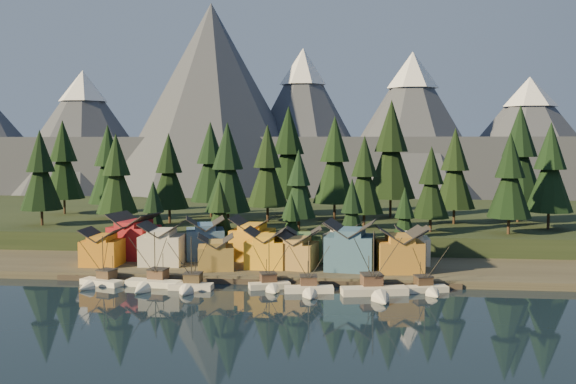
# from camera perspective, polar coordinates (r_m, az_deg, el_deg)

# --- Properties ---
(ground) EXTENTS (500.00, 500.00, 0.00)m
(ground) POSITION_cam_1_polar(r_m,az_deg,el_deg) (112.72, -4.29, -9.84)
(ground) COLOR black
(ground) RESTS_ON ground
(shore_strip) EXTENTS (400.00, 50.00, 1.50)m
(shore_strip) POSITION_cam_1_polar(r_m,az_deg,el_deg) (151.20, -1.59, -5.85)
(shore_strip) COLOR #383328
(shore_strip) RESTS_ON ground
(hillside) EXTENTS (420.00, 100.00, 6.00)m
(hillside) POSITION_cam_1_polar(r_m,az_deg,el_deg) (199.98, 0.29, -2.66)
(hillside) COLOR black
(hillside) RESTS_ON ground
(dock) EXTENTS (80.00, 4.00, 1.00)m
(dock) POSITION_cam_1_polar(r_m,az_deg,el_deg) (128.44, -2.97, -7.82)
(dock) COLOR #40372D
(dock) RESTS_ON ground
(mountain_ridge) EXTENTS (560.00, 190.00, 90.00)m
(mountain_ridge) POSITION_cam_1_polar(r_m,az_deg,el_deg) (321.93, 1.71, 4.16)
(mountain_ridge) COLOR #4A4D5F
(mountain_ridge) RESTS_ON ground
(boat_0) EXTENTS (9.26, 9.75, 10.61)m
(boat_0) POSITION_cam_1_polar(r_m,az_deg,el_deg) (130.35, -16.54, -7.13)
(boat_0) COLOR white
(boat_0) RESTS_ON ground
(boat_1) EXTENTS (11.39, 12.13, 11.69)m
(boat_1) POSITION_cam_1_polar(r_m,az_deg,el_deg) (126.34, -12.12, -7.38)
(boat_1) COLOR white
(boat_1) RESTS_ON ground
(boat_2) EXTENTS (8.45, 9.19, 11.07)m
(boat_2) POSITION_cam_1_polar(r_m,az_deg,el_deg) (122.60, -8.75, -7.64)
(boat_2) COLOR beige
(boat_2) RESTS_ON ground
(boat_3) EXTENTS (8.48, 9.02, 10.38)m
(boat_3) POSITION_cam_1_polar(r_m,az_deg,el_deg) (122.29, -1.58, -7.69)
(boat_3) COLOR beige
(boat_3) RESTS_ON ground
(boat_4) EXTENTS (9.60, 10.25, 10.73)m
(boat_4) POSITION_cam_1_polar(r_m,az_deg,el_deg) (118.98, 1.90, -8.06)
(boat_4) COLOR silver
(boat_4) RESTS_ON ground
(boat_5) EXTENTS (12.85, 13.59, 12.89)m
(boat_5) POSITION_cam_1_polar(r_m,az_deg,el_deg) (117.96, 7.84, -8.07)
(boat_5) COLOR beige
(boat_5) RESTS_ON ground
(boat_6) EXTENTS (8.60, 9.12, 10.37)m
(boat_6) POSITION_cam_1_polar(r_m,az_deg,el_deg) (122.33, 12.35, -7.80)
(boat_6) COLOR beige
(boat_6) RESTS_ON ground
(house_front_0) EXTENTS (7.87, 7.43, 7.86)m
(house_front_0) POSITION_cam_1_polar(r_m,az_deg,el_deg) (143.23, -16.19, -4.63)
(house_front_0) COLOR orange
(house_front_0) RESTS_ON shore_strip
(house_front_1) EXTENTS (9.25, 8.92, 9.08)m
(house_front_1) POSITION_cam_1_polar(r_m,az_deg,el_deg) (140.94, -11.12, -4.41)
(house_front_1) COLOR beige
(house_front_1) RESTS_ON shore_strip
(house_front_2) EXTENTS (8.63, 8.67, 7.09)m
(house_front_2) POSITION_cam_1_polar(r_m,az_deg,el_deg) (134.24, -6.44, -5.26)
(house_front_2) COLOR olive
(house_front_2) RESTS_ON shore_strip
(house_front_3) EXTENTS (8.32, 7.94, 8.29)m
(house_front_3) POSITION_cam_1_polar(r_m,az_deg,el_deg) (135.18, -1.98, -4.89)
(house_front_3) COLOR gold
(house_front_3) RESTS_ON shore_strip
(house_front_4) EXTENTS (8.83, 9.30, 7.65)m
(house_front_4) POSITION_cam_1_polar(r_m,az_deg,el_deg) (134.45, 0.85, -5.09)
(house_front_4) COLOR #A67B3A
(house_front_4) RESTS_ON shore_strip
(house_front_5) EXTENTS (10.79, 10.04, 10.19)m
(house_front_5) POSITION_cam_1_polar(r_m,az_deg,el_deg) (133.07, 5.56, -4.62)
(house_front_5) COLOR #345A7B
(house_front_5) RESTS_ON shore_strip
(house_front_6) EXTENTS (9.87, 9.43, 9.03)m
(house_front_6) POSITION_cam_1_polar(r_m,az_deg,el_deg) (132.72, 9.90, -4.96)
(house_front_6) COLOR #AB762C
(house_front_6) RESTS_ON shore_strip
(house_back_0) EXTENTS (11.15, 10.87, 10.24)m
(house_back_0) POSITION_cam_1_polar(r_m,az_deg,el_deg) (149.66, -13.52, -3.70)
(house_back_0) COLOR maroon
(house_back_0) RESTS_ON shore_strip
(house_back_1) EXTENTS (10.21, 10.28, 9.37)m
(house_back_1) POSITION_cam_1_polar(r_m,az_deg,el_deg) (146.19, -7.38, -3.99)
(house_back_1) COLOR #3C608F
(house_back_1) RESTS_ON shore_strip
(house_back_2) EXTENTS (9.79, 9.13, 9.59)m
(house_back_2) POSITION_cam_1_polar(r_m,az_deg,el_deg) (144.15, -3.18, -4.03)
(house_back_2) COLOR orange
(house_back_2) RESTS_ON shore_strip
(house_back_3) EXTENTS (8.19, 7.45, 7.65)m
(house_back_3) POSITION_cam_1_polar(r_m,az_deg,el_deg) (141.02, 1.43, -4.64)
(house_back_3) COLOR #4C733E
(house_back_3) RESTS_ON shore_strip
(house_back_4) EXTENTS (9.60, 9.37, 8.71)m
(house_back_4) POSITION_cam_1_polar(r_m,az_deg,el_deg) (142.66, 5.00, -4.32)
(house_back_4) COLOR silver
(house_back_4) RESTS_ON shore_strip
(house_back_5) EXTENTS (7.27, 7.35, 8.01)m
(house_back_5) POSITION_cam_1_polar(r_m,az_deg,el_deg) (141.56, 10.96, -4.61)
(house_back_5) COLOR silver
(house_back_5) RESTS_ON shore_strip
(tree_hill_0) EXTENTS (10.77, 10.77, 25.10)m
(tree_hill_0) POSITION_cam_1_polar(r_m,az_deg,el_deg) (179.28, -21.13, 1.58)
(tree_hill_0) COLOR #332319
(tree_hill_0) RESTS_ON hillside
(tree_hill_1) EXTENTS (11.50, 11.50, 26.80)m
(tree_hill_1) POSITION_cam_1_polar(r_m,az_deg,el_deg) (188.87, -15.68, 2.13)
(tree_hill_1) COLOR #332319
(tree_hill_1) RESTS_ON hillside
(tree_hill_2) EXTENTS (10.30, 10.30, 23.99)m
(tree_hill_2) POSITION_cam_1_polar(r_m,az_deg,el_deg) (166.70, -15.00, 1.32)
(tree_hill_2) COLOR #332319
(tree_hill_2) RESTS_ON hillside
(tree_hill_3) EXTENTS (10.42, 10.42, 24.26)m
(tree_hill_3) POSITION_cam_1_polar(r_m,az_deg,el_deg) (174.84, -10.53, 1.59)
(tree_hill_3) COLOR #332319
(tree_hill_3) RESTS_ON hillside
(tree_hill_4) EXTENTS (11.92, 11.92, 27.76)m
(tree_hill_4) POSITION_cam_1_polar(r_m,az_deg,el_deg) (187.25, -6.89, 2.40)
(tree_hill_4) COLOR #332319
(tree_hill_4) RESTS_ON hillside
(tree_hill_5) EXTENTS (11.51, 11.51, 26.81)m
(tree_hill_5) POSITION_cam_1_polar(r_m,az_deg,el_deg) (160.75, -5.38, 1.89)
(tree_hill_5) COLOR #332319
(tree_hill_5) RESTS_ON hillside
(tree_hill_6) EXTENTS (11.42, 11.42, 26.60)m
(tree_hill_6) POSITION_cam_1_polar(r_m,az_deg,el_deg) (174.21, -1.83, 2.07)
(tree_hill_6) COLOR #332319
(tree_hill_6) RESTS_ON hillside
(tree_hill_7) EXTENTS (8.63, 8.63, 20.10)m
(tree_hill_7) POSITION_cam_1_polar(r_m,az_deg,el_deg) (156.43, 0.96, 0.49)
(tree_hill_7) COLOR #332319
(tree_hill_7) RESTS_ON hillside
(tree_hill_8) EXTENTS (12.53, 12.53, 29.18)m
(tree_hill_8) POSITION_cam_1_polar(r_m,az_deg,el_deg) (179.65, 4.17, 2.58)
(tree_hill_8) COLOR #332319
(tree_hill_8) RESTS_ON hillside
(tree_hill_9) EXTENTS (10.09, 10.09, 23.50)m
(tree_hill_9) POSITION_cam_1_polar(r_m,az_deg,el_deg) (162.73, 6.80, 1.27)
(tree_hill_9) COLOR #332319
(tree_hill_9) RESTS_ON hillside
(tree_hill_10) EXTENTS (14.58, 14.58, 33.96)m
(tree_hill_10) POSITION_cam_1_polar(r_m,az_deg,el_deg) (187.78, 9.15, 3.42)
(tree_hill_10) COLOR #332319
(tree_hill_10) RESTS_ON hillside
(tree_hill_11) EXTENTS (8.97, 8.97, 20.89)m
(tree_hill_11) POSITION_cam_1_polar(r_m,az_deg,el_deg) (158.89, 12.60, 0.60)
(tree_hill_11) COLOR #332319
(tree_hill_11) RESTS_ON hillside
(tree_hill_12) EXTENTS (10.98, 10.98, 25.57)m
(tree_hill_12) POSITION_cam_1_polar(r_m,az_deg,el_deg) (175.65, 14.60, 1.77)
(tree_hill_12) COLOR #332319
(tree_hill_12) RESTS_ON hillside
(tree_hill_13) EXTENTS (10.29, 10.29, 23.97)m
(tree_hill_13) POSITION_cam_1_polar(r_m,az_deg,el_deg) (159.93, 19.11, 1.09)
(tree_hill_13) COLOR #332319
(tree_hill_13) RESTS_ON hillside
(tree_hill_14) EXTENTS (13.67, 13.67, 31.84)m
(tree_hill_14) POSITION_cam_1_polar(r_m,az_deg,el_deg) (184.95, 19.87, 2.84)
(tree_hill_14) COLOR #332319
(tree_hill_14) RESTS_ON hillside
(tree_hill_15) EXTENTS (13.95, 13.95, 32.49)m
(tree_hill_15) POSITION_cam_1_polar(r_m,az_deg,el_deg) (190.51, 0.05, 3.25)
(tree_hill_15) COLOR #332319
(tree_hill_15) RESTS_ON hillside
(tree_hill_16) EXTENTS (12.22, 12.22, 28.47)m
(tree_hill_16) POSITION_cam_1_polar(r_m,az_deg,el_deg) (205.17, -19.34, 2.47)
(tree_hill_16) COLOR #332319
(tree_hill_16) RESTS_ON hillside
(tree_hill_17) EXTENTS (11.52, 11.52, 26.83)m
(tree_hill_17) POSITION_cam_1_polar(r_m,az_deg,el_deg) (172.57, 22.25, 1.76)
(tree_hill_17) COLOR #332319
(tree_hill_17) RESTS_ON hillside
(tree_shore_0) EXTENTS (7.38, 7.38, 17.18)m
(tree_shore_0) POSITION_cam_1_polar(r_m,az_deg,el_deg) (155.86, -11.86, -1.87)
(tree_shore_0) COLOR #332319
(tree_shore_0) RESTS_ON shore_strip
(tree_shore_1) EXTENTS (7.61, 7.61, 17.72)m
(tree_shore_1) POSITION_cam_1_polar(r_m,az_deg,el_deg) (151.71, -6.10, -1.86)
(tree_shore_1) COLOR #332319
(tree_shore_1) RESTS_ON shore_strip
(tree_shore_2) EXTENTS (6.17, 6.17, 14.38)m
(tree_shore_2) POSITION_cam_1_polar(r_m,az_deg,el_deg) (149.33, 0.31, -2.64)
(tree_shore_2) COLOR #332319
(tree_shore_2) RESTS_ON shore_strip
(tree_shore_3) EXTENTS (7.74, 7.74, 18.03)m
(tree_shore_3) POSITION_cam_1_polar(r_m,az_deg,el_deg) (148.39, 5.70, -1.93)
(tree_shore_3) COLOR #332319
(tree_shore_3) RESTS_ON shore_strip
(tree_shore_4) EXTENTS (6.93, 6.93, 16.13)m
(tree_shore_4) POSITION_cam_1_polar(r_m,az_deg,el_deg) (148.95, 10.32, -2.36)
(tree_shore_4) COLOR #332319
(tree_shore_4) RESTS_ON shore_strip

